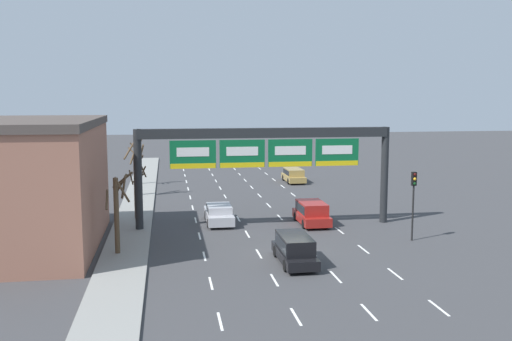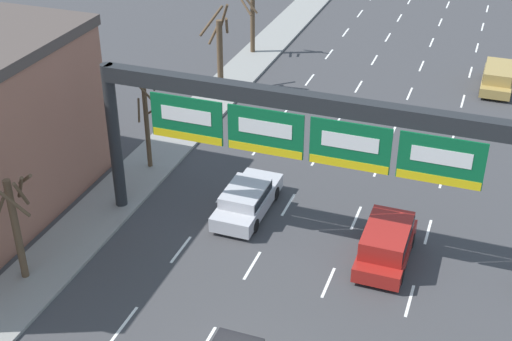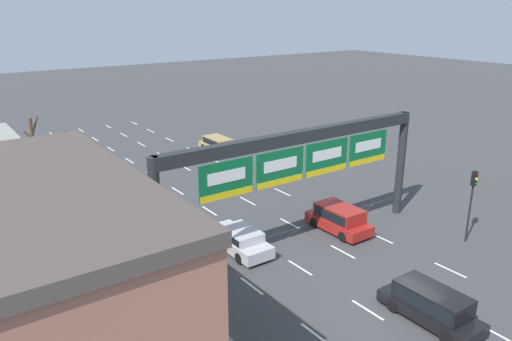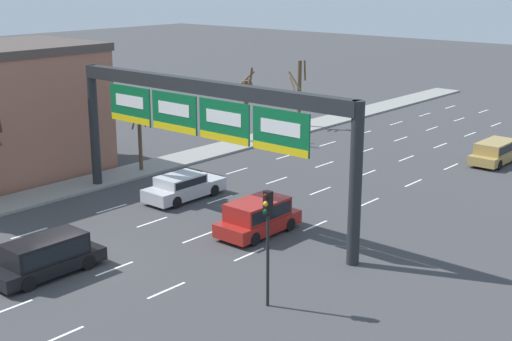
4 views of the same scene
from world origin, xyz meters
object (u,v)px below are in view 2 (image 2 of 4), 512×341
at_px(tree_bare_closest, 16,220).
at_px(tree_bare_furthest, 148,119).
at_px(tree_bare_second, 220,48).
at_px(suv_gold, 498,76).
at_px(suv_red, 386,242).
at_px(car_silver, 247,199).
at_px(tree_bare_third, 252,13).
at_px(sign_gantry, 309,131).

height_order(tree_bare_closest, tree_bare_furthest, tree_bare_furthest).
bearing_deg(tree_bare_second, tree_bare_closest, -90.46).
distance_m(suv_gold, tree_bare_furthest, 23.37).
distance_m(suv_red, tree_bare_furthest, 13.52).
height_order(tree_bare_second, tree_bare_furthest, tree_bare_second).
height_order(suv_gold, car_silver, suv_gold).
bearing_deg(tree_bare_third, sign_gantry, -64.27).
relative_size(car_silver, tree_bare_third, 0.89).
relative_size(sign_gantry, tree_bare_furthest, 3.82).
relative_size(suv_red, tree_bare_second, 0.80).
relative_size(suv_red, tree_bare_third, 0.81).
xyz_separation_m(sign_gantry, suv_red, (3.50, 0.16, -4.67)).
distance_m(suv_gold, tree_bare_second, 17.86).
distance_m(sign_gantry, tree_bare_furthest, 10.50).
bearing_deg(tree_bare_closest, suv_red, 24.68).
bearing_deg(tree_bare_second, sign_gantry, -55.45).
bearing_deg(car_silver, tree_bare_third, 109.47).
height_order(sign_gantry, suv_red, sign_gantry).
bearing_deg(sign_gantry, tree_bare_third, 115.73).
bearing_deg(tree_bare_second, tree_bare_furthest, -87.48).
relative_size(tree_bare_third, tree_bare_furthest, 1.12).
distance_m(car_silver, tree_bare_second, 14.46).
bearing_deg(tree_bare_second, car_silver, -62.64).
xyz_separation_m(sign_gantry, tree_bare_third, (-10.18, 21.12, -2.58)).
relative_size(tree_bare_closest, tree_bare_second, 0.88).
height_order(car_silver, tree_bare_third, tree_bare_third).
height_order(tree_bare_third, tree_bare_furthest, tree_bare_third).
distance_m(sign_gantry, suv_red, 5.84).
relative_size(suv_gold, tree_bare_second, 0.83).
bearing_deg(suv_gold, tree_bare_second, -159.19).
distance_m(car_silver, suv_red, 6.93).
bearing_deg(sign_gantry, tree_bare_closest, -148.87).
relative_size(suv_red, tree_bare_furthest, 0.90).
bearing_deg(tree_bare_closest, sign_gantry, 31.13).
xyz_separation_m(suv_gold, tree_bare_second, (-16.59, -6.31, 2.03)).
xyz_separation_m(tree_bare_second, tree_bare_furthest, (0.46, -10.50, -0.05)).
bearing_deg(tree_bare_second, suv_gold, 20.81).
height_order(car_silver, tree_bare_closest, tree_bare_closest).
bearing_deg(suv_red, tree_bare_third, 123.13).
bearing_deg(tree_bare_furthest, sign_gantry, -22.05).
height_order(tree_bare_second, tree_bare_third, tree_bare_second).
xyz_separation_m(sign_gantry, tree_bare_second, (-9.85, 14.30, -2.73)).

